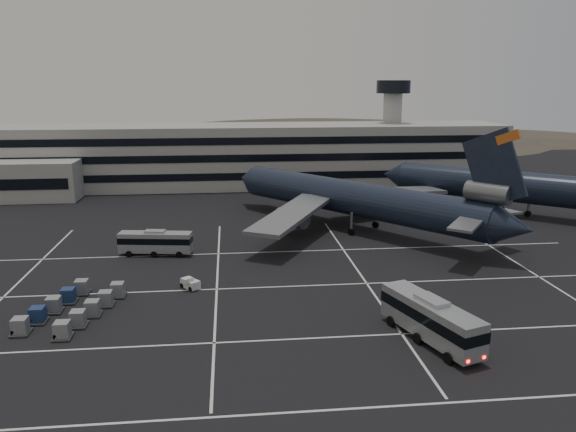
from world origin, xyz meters
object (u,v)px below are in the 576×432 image
object	(u,v)px
bus_far	(156,242)
uld_cluster	(73,307)
trijet_main	(357,199)
bus_near	(431,318)

from	to	relation	value
bus_far	uld_cluster	xyz separation A→B (m)	(-6.15, -20.04, -1.15)
trijet_main	bus_near	world-z (taller)	trijet_main
bus_far	uld_cluster	size ratio (longest dim) A/B	0.74
uld_cluster	trijet_main	bearing A→B (deg)	39.29
trijet_main	bus_near	xyz separation A→B (m)	(-2.24, -40.51, -2.90)
bus_near	uld_cluster	size ratio (longest dim) A/B	0.89
bus_near	bus_far	distance (m)	41.68
bus_near	uld_cluster	world-z (taller)	bus_near
trijet_main	bus_far	distance (m)	32.94
trijet_main	bus_near	size ratio (longest dim) A/B	3.87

